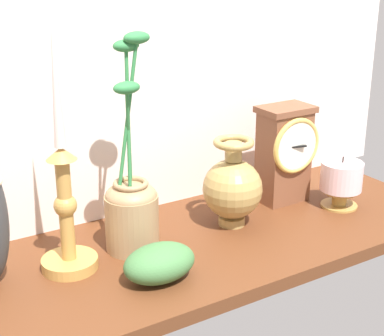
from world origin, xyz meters
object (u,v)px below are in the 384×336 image
(candlestick_tall_left, at_px, (65,205))
(brass_vase_jar, at_px, (132,204))
(mantel_clock, at_px, (285,153))
(pillar_candle_front, at_px, (341,181))
(brass_vase_bulbous, at_px, (233,187))

(candlestick_tall_left, bearing_deg, brass_vase_jar, 4.00)
(candlestick_tall_left, bearing_deg, mantel_clock, 4.14)
(pillar_candle_front, bearing_deg, brass_vase_bulbous, 168.96)
(mantel_clock, relative_size, pillar_candle_front, 1.88)
(brass_vase_bulbous, height_order, pillar_candle_front, brass_vase_bulbous)
(candlestick_tall_left, relative_size, brass_vase_jar, 1.09)
(mantel_clock, distance_m, brass_vase_jar, 0.36)
(mantel_clock, distance_m, brass_vase_bulbous, 0.16)
(brass_vase_bulbous, bearing_deg, pillar_candle_front, -11.04)
(brass_vase_jar, bearing_deg, brass_vase_bulbous, -3.34)
(mantel_clock, xyz_separation_m, pillar_candle_front, (0.08, -0.08, -0.05))
(candlestick_tall_left, distance_m, pillar_candle_front, 0.56)
(mantel_clock, bearing_deg, candlestick_tall_left, -175.86)
(mantel_clock, distance_m, candlestick_tall_left, 0.47)
(brass_vase_jar, height_order, pillar_candle_front, brass_vase_jar)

